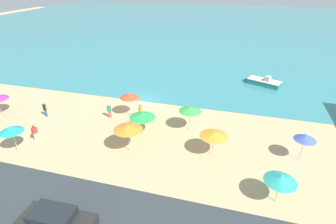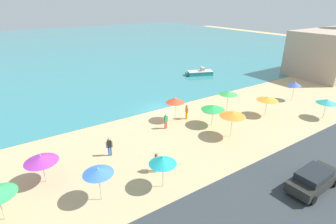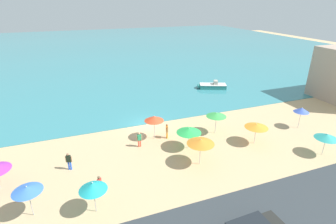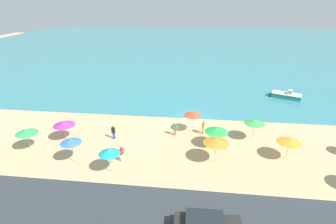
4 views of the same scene
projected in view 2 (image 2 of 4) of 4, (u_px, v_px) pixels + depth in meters
The scene contains 19 objects.
ground_plane at pixel (158, 110), 31.73m from camera, with size 160.00×160.00×0.00m, color tan.
sea at pixel (55, 47), 73.71m from camera, with size 150.00×110.00×0.05m, color teal.
coastal_road at pixel (296, 194), 17.98m from camera, with size 80.00×8.00×0.06m, color #31373B.
beach_umbrella_0 at pixel (327, 101), 28.78m from camera, with size 2.15×2.15×2.29m.
beach_umbrella_1 at pixel (228, 93), 30.63m from camera, with size 2.22×2.22×2.53m.
beach_umbrella_2 at pixel (213, 107), 27.11m from camera, with size 2.46×2.46×2.31m.
beach_umbrella_3 at pixel (41, 159), 18.40m from camera, with size 2.34×2.34×2.31m.
beach_umbrella_4 at pixel (233, 114), 24.66m from camera, with size 2.46×2.46×2.61m.
beach_umbrella_5 at pixel (98, 171), 16.62m from camera, with size 1.99×1.99×2.52m.
beach_umbrella_7 at pixel (175, 100), 28.02m from camera, with size 2.06×2.06×2.71m.
beach_umbrella_8 at pixel (163, 160), 17.86m from camera, with size 1.95×1.95×2.54m.
beach_umbrella_9 at pixel (267, 99), 29.44m from camera, with size 2.37×2.37×2.29m.
beach_umbrella_10 at pixel (295, 84), 33.91m from camera, with size 1.71×1.71×2.57m.
bather_0 at pixel (166, 120), 26.77m from camera, with size 0.57×0.23×1.62m.
bather_1 at pixel (187, 111), 28.97m from camera, with size 0.32×0.55×1.68m.
bather_2 at pixel (109, 146), 22.07m from camera, with size 0.55×0.32×1.67m.
bather_3 at pixel (156, 161), 20.00m from camera, with size 0.36×0.51×1.63m.
parked_car_0 at pixel (314, 179), 18.12m from camera, with size 4.55×1.99×1.51m.
skiff_nearshore at pixel (200, 73), 45.95m from camera, with size 4.89×3.28×1.36m.
Camera 2 is at (-15.25, -24.99, 12.29)m, focal length 28.00 mm.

